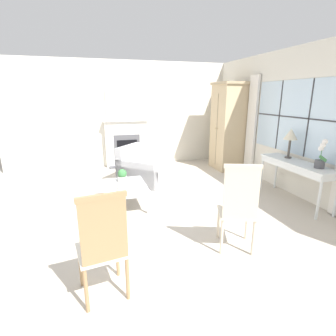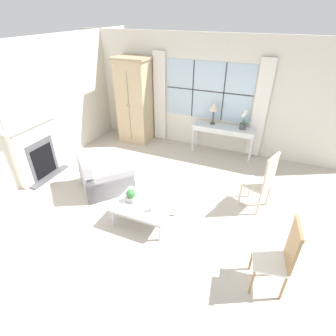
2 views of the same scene
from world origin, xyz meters
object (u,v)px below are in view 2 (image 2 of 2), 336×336
Objects in this scene: armoire at (135,101)px; accent_chair_wooden at (281,254)px; armchair_upholstered at (105,177)px; coffee_table at (144,206)px; side_chair_wooden at (263,180)px; potted_orchid at (243,122)px; fireplace at (36,147)px; table_lamp at (214,107)px; potted_plant_small at (131,195)px; console_table at (224,130)px; pillar_candle at (151,208)px.

armoire reaches higher than accent_chair_wooden.
armchair_upholstered reaches higher than coffee_table.
armoire reaches higher than side_chair_wooden.
potted_orchid is 0.38× the size of armchair_upholstered.
fireplace is 4.14m from table_lamp.
potted_plant_small is at bearing -30.69° from armchair_upholstered.
potted_plant_small is at bearing -150.56° from side_chair_wooden.
table_lamp is at bearing 57.77° from armchair_upholstered.
accent_chair_wooden is at bearing -76.70° from side_chair_wooden.
armoire is at bearing 120.99° from coffee_table.
console_table is at bearing 77.35° from coffee_table.
pillar_candle is at bearing -10.17° from fireplace.
accent_chair_wooden is 4.79× the size of potted_plant_small.
potted_plant_small is at bearing 165.95° from pillar_candle.
fireplace is at bearing -111.90° from armoire.
pillar_candle is at bearing -57.26° from armoire.
armchair_upholstered is at bearing -76.93° from armoire.
console_table is at bearing 73.07° from potted_plant_small.
armchair_upholstered is 1.15× the size of accent_chair_wooden.
console_table is 3.80m from accent_chair_wooden.
console_table is at bearing -174.04° from potted_orchid.
armchair_upholstered is (0.55, -2.36, -0.85)m from armoire.
armchair_upholstered is at bearing -133.03° from potted_orchid.
coffee_table is at bearing -96.81° from table_lamp.
coffee_table is 0.29m from potted_plant_small.
table_lamp is (3.14, 2.66, 0.47)m from fireplace.
pillar_candle is (-0.17, -3.19, -0.75)m from table_lamp.
side_chair_wooden reaches higher than coffee_table.
table_lamp is 1.15× the size of potted_orchid.
fireplace is 1.61× the size of armchair_upholstered.
accent_chair_wooden is (1.52, -3.48, -0.05)m from console_table.
potted_orchid is at bearing 73.97° from pillar_candle.
accent_chair_wooden reaches higher than pillar_candle.
console_table is 0.61m from table_lamp.
potted_orchid is (2.87, 0.13, -0.18)m from armoire.
table_lamp is 0.79m from potted_orchid.
armoire reaches higher than armchair_upholstered.
table_lamp is 3.22m from potted_plant_small.
fireplace is 4.28× the size of potted_orchid.
potted_plant_small is at bearing -62.69° from armoire.
armchair_upholstered is at bearing 154.87° from coffee_table.
armoire is at bearing -176.20° from table_lamp.
fireplace reaches higher than pillar_candle.
side_chair_wooden is 1.66m from accent_chair_wooden.
potted_plant_small is at bearing -178.45° from coffee_table.
table_lamp is 0.50× the size of accent_chair_wooden.
pillar_candle is (-0.91, -3.18, -0.50)m from potted_orchid.
potted_orchid reaches higher than potted_plant_small.
armoire is at bearing 103.07° from armchair_upholstered.
table_lamp is 4.02m from accent_chair_wooden.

